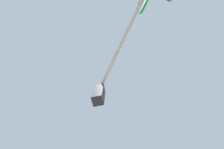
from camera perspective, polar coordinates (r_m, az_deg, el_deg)
name	(u,v)px	position (r m, az deg, el deg)	size (l,w,h in m)	color
traffic_signal_near	(126,48)	(2.32, 6.76, 12.54)	(2.88, 2.25, 5.75)	slate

